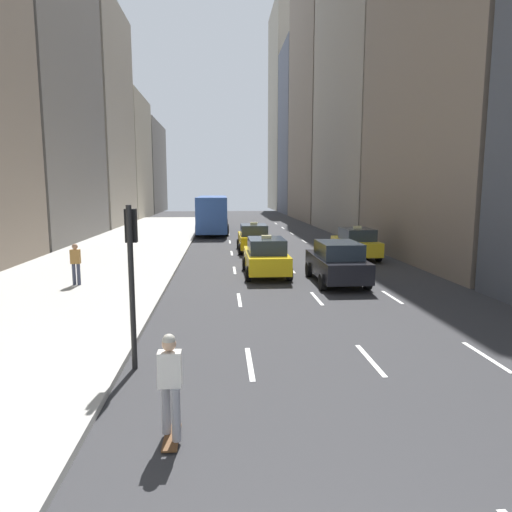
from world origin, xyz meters
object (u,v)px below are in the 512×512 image
object	(u,v)px
sedan_black_near	(337,262)
skateboarder	(170,383)
taxi_lead	(266,256)
pedestrian_far_walking	(76,262)
city_bus	(212,213)
taxi_second	(356,243)
traffic_light_pole	(132,260)
taxi_third	(254,238)

from	to	relation	value
sedan_black_near	skateboarder	distance (m)	13.03
taxi_lead	pedestrian_far_walking	size ratio (longest dim) A/B	2.67
taxi_lead	city_bus	world-z (taller)	city_bus
taxi_second	traffic_light_pole	xyz separation A→B (m)	(-9.55, -15.36, 1.53)
skateboarder	taxi_third	bearing A→B (deg)	82.58
taxi_third	pedestrian_far_walking	size ratio (longest dim) A/B	2.67
taxi_second	city_bus	xyz separation A→B (m)	(-8.41, 16.33, 0.91)
city_bus	skateboarder	xyz separation A→B (m)	(-0.01, -34.78, -0.82)
city_bus	traffic_light_pole	bearing A→B (deg)	-92.06
taxi_third	pedestrian_far_walking	distance (m)	12.86
taxi_third	taxi_second	bearing A→B (deg)	-30.26
city_bus	skateboarder	size ratio (longest dim) A/B	6.65
sedan_black_near	skateboarder	xyz separation A→B (m)	(-5.63, -11.75, 0.07)
sedan_black_near	taxi_second	bearing A→B (deg)	67.33
taxi_third	city_bus	bearing A→B (deg)	102.15
taxi_lead	sedan_black_near	distance (m)	3.40
city_bus	sedan_black_near	bearing A→B (deg)	-76.30
taxi_second	city_bus	bearing A→B (deg)	117.26
taxi_second	taxi_third	world-z (taller)	same
taxi_second	traffic_light_pole	size ratio (longest dim) A/B	1.22
taxi_third	skateboarder	bearing A→B (deg)	-97.42
skateboarder	taxi_lead	bearing A→B (deg)	78.32
taxi_lead	pedestrian_far_walking	distance (m)	8.08
skateboarder	pedestrian_far_walking	size ratio (longest dim) A/B	1.06
sedan_black_near	skateboarder	size ratio (longest dim) A/B	2.61
taxi_third	pedestrian_far_walking	bearing A→B (deg)	-127.18
sedan_black_near	traffic_light_pole	xyz separation A→B (m)	(-6.75, -8.65, 1.51)
pedestrian_far_walking	traffic_light_pole	world-z (taller)	traffic_light_pole
city_bus	taxi_second	bearing A→B (deg)	-62.74
taxi_lead	sedan_black_near	world-z (taller)	taxi_lead
taxi_lead	sedan_black_near	size ratio (longest dim) A/B	0.97
taxi_lead	traffic_light_pole	size ratio (longest dim) A/B	1.22
taxi_second	sedan_black_near	bearing A→B (deg)	-112.67
taxi_lead	traffic_light_pole	distance (m)	11.39
taxi_lead	pedestrian_far_walking	world-z (taller)	taxi_lead
sedan_black_near	city_bus	world-z (taller)	city_bus
skateboarder	pedestrian_far_walking	bearing A→B (deg)	113.32
taxi_second	city_bus	size ratio (longest dim) A/B	0.38
taxi_third	skateboarder	size ratio (longest dim) A/B	2.52
taxi_second	traffic_light_pole	distance (m)	18.15
taxi_third	pedestrian_far_walking	xyz separation A→B (m)	(-7.77, -10.25, 0.19)
city_bus	traffic_light_pole	xyz separation A→B (m)	(-1.14, -31.68, 0.62)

